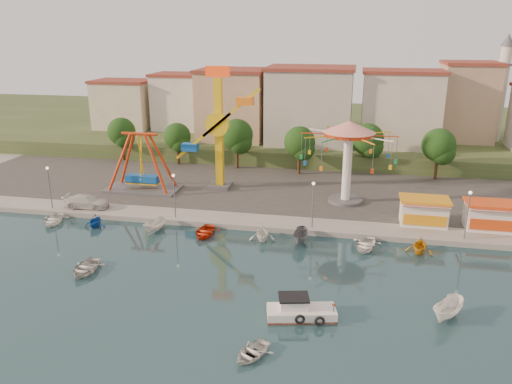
% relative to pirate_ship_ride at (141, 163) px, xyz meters
% --- Properties ---
extents(ground, '(200.00, 200.00, 0.00)m').
position_rel_pirate_ship_ride_xyz_m(ground, '(16.02, -22.16, -4.39)').
color(ground, '#16333D').
rests_on(ground, ground).
extents(quay_deck, '(200.00, 100.00, 0.60)m').
position_rel_pirate_ship_ride_xyz_m(quay_deck, '(16.02, 39.84, -4.09)').
color(quay_deck, '#9E998E').
rests_on(quay_deck, ground).
extents(asphalt_pad, '(90.00, 28.00, 0.01)m').
position_rel_pirate_ship_ride_xyz_m(asphalt_pad, '(16.02, 7.84, -3.79)').
color(asphalt_pad, '#4C4944').
rests_on(asphalt_pad, quay_deck).
extents(hill_terrace, '(200.00, 60.00, 3.00)m').
position_rel_pirate_ship_ride_xyz_m(hill_terrace, '(16.02, 44.84, -2.89)').
color(hill_terrace, '#384C26').
rests_on(hill_terrace, ground).
extents(pirate_ship_ride, '(10.00, 5.00, 8.00)m').
position_rel_pirate_ship_ride_xyz_m(pirate_ship_ride, '(0.00, 0.00, 0.00)').
color(pirate_ship_ride, '#59595E').
rests_on(pirate_ship_ride, quay_deck).
extents(kamikaze_tower, '(7.91, 3.10, 16.50)m').
position_rel_pirate_ship_ride_xyz_m(kamikaze_tower, '(10.49, 2.93, 4.03)').
color(kamikaze_tower, '#59595E').
rests_on(kamikaze_tower, quay_deck).
extents(wave_swinger, '(11.60, 11.60, 10.40)m').
position_rel_pirate_ship_ride_xyz_m(wave_swinger, '(27.37, 0.39, 3.80)').
color(wave_swinger, '#59595E').
rests_on(wave_swinger, quay_deck).
extents(booth_left, '(5.40, 3.78, 3.08)m').
position_rel_pirate_ship_ride_xyz_m(booth_left, '(36.19, -5.67, -2.23)').
color(booth_left, white).
rests_on(booth_left, quay_deck).
extents(booth_mid, '(5.40, 3.78, 3.08)m').
position_rel_pirate_ship_ride_xyz_m(booth_mid, '(43.14, -5.67, -2.23)').
color(booth_mid, white).
rests_on(booth_mid, quay_deck).
extents(lamp_post_0, '(0.14, 0.14, 5.00)m').
position_rel_pirate_ship_ride_xyz_m(lamp_post_0, '(-7.98, -9.16, -1.29)').
color(lamp_post_0, '#59595E').
rests_on(lamp_post_0, quay_deck).
extents(lamp_post_1, '(0.14, 0.14, 5.00)m').
position_rel_pirate_ship_ride_xyz_m(lamp_post_1, '(8.02, -9.16, -1.29)').
color(lamp_post_1, '#59595E').
rests_on(lamp_post_1, quay_deck).
extents(lamp_post_2, '(0.14, 0.14, 5.00)m').
position_rel_pirate_ship_ride_xyz_m(lamp_post_2, '(24.02, -9.16, -1.29)').
color(lamp_post_2, '#59595E').
rests_on(lamp_post_2, quay_deck).
extents(lamp_post_3, '(0.14, 0.14, 5.00)m').
position_rel_pirate_ship_ride_xyz_m(lamp_post_3, '(40.02, -9.16, -1.29)').
color(lamp_post_3, '#59595E').
rests_on(lamp_post_3, quay_deck).
extents(tree_0, '(4.60, 4.60, 7.19)m').
position_rel_pirate_ship_ride_xyz_m(tree_0, '(-9.98, 14.82, 1.08)').
color(tree_0, '#382314').
rests_on(tree_0, quay_deck).
extents(tree_1, '(4.35, 4.35, 6.80)m').
position_rel_pirate_ship_ride_xyz_m(tree_1, '(0.02, 14.08, 0.81)').
color(tree_1, '#382314').
rests_on(tree_1, quay_deck).
extents(tree_2, '(5.02, 5.02, 7.85)m').
position_rel_pirate_ship_ride_xyz_m(tree_2, '(10.02, 13.65, 1.52)').
color(tree_2, '#382314').
rests_on(tree_2, quay_deck).
extents(tree_3, '(4.68, 4.68, 7.32)m').
position_rel_pirate_ship_ride_xyz_m(tree_3, '(20.02, 12.20, 1.16)').
color(tree_3, '#382314').
rests_on(tree_3, quay_deck).
extents(tree_4, '(4.86, 4.86, 7.60)m').
position_rel_pirate_ship_ride_xyz_m(tree_4, '(30.02, 15.20, 1.35)').
color(tree_4, '#382314').
rests_on(tree_4, quay_deck).
extents(tree_5, '(4.83, 4.83, 7.54)m').
position_rel_pirate_ship_ride_xyz_m(tree_5, '(40.02, 13.38, 1.31)').
color(tree_5, '#382314').
rests_on(tree_5, quay_deck).
extents(building_0, '(9.26, 9.53, 11.87)m').
position_rel_pirate_ship_ride_xyz_m(building_0, '(-17.35, 23.91, 4.54)').
color(building_0, beige).
rests_on(building_0, hill_terrace).
extents(building_1, '(12.33, 9.01, 8.63)m').
position_rel_pirate_ship_ride_xyz_m(building_1, '(-5.30, 29.23, 2.92)').
color(building_1, silver).
rests_on(building_1, hill_terrace).
extents(building_2, '(11.95, 9.28, 11.23)m').
position_rel_pirate_ship_ride_xyz_m(building_2, '(7.84, 29.80, 4.22)').
color(building_2, tan).
rests_on(building_2, hill_terrace).
extents(building_3, '(12.59, 10.50, 9.20)m').
position_rel_pirate_ship_ride_xyz_m(building_3, '(21.63, 26.64, 3.20)').
color(building_3, beige).
rests_on(building_3, hill_terrace).
extents(building_4, '(10.75, 9.23, 9.24)m').
position_rel_pirate_ship_ride_xyz_m(building_4, '(35.09, 30.04, 3.22)').
color(building_4, beige).
rests_on(building_4, hill_terrace).
extents(building_5, '(12.77, 10.96, 11.21)m').
position_rel_pirate_ship_ride_xyz_m(building_5, '(48.39, 28.17, 4.21)').
color(building_5, tan).
rests_on(building_5, hill_terrace).
extents(minaret, '(2.80, 2.80, 18.00)m').
position_rel_pirate_ship_ride_xyz_m(minaret, '(52.02, 31.84, 8.15)').
color(minaret, silver).
rests_on(minaret, hill_terrace).
extents(cabin_motorboat, '(5.68, 3.18, 1.89)m').
position_rel_pirate_ship_ride_xyz_m(cabin_motorboat, '(24.70, -26.68, -3.89)').
color(cabin_motorboat, white).
rests_on(cabin_motorboat, ground).
extents(rowboat_a, '(3.17, 4.26, 0.85)m').
position_rel_pirate_ship_ride_xyz_m(rowboat_a, '(4.20, -22.95, -3.97)').
color(rowboat_a, beige).
rests_on(rowboat_a, ground).
extents(rowboat_b, '(3.51, 3.92, 0.67)m').
position_rel_pirate_ship_ride_xyz_m(rowboat_b, '(22.01, -32.28, -4.06)').
color(rowboat_b, silver).
rests_on(rowboat_b, ground).
extents(skiff, '(3.47, 4.16, 1.54)m').
position_rel_pirate_ship_ride_xyz_m(skiff, '(36.05, -24.61, -3.62)').
color(skiff, white).
rests_on(skiff, ground).
extents(van, '(5.64, 2.60, 1.60)m').
position_rel_pirate_ship_ride_xyz_m(van, '(-3.85, -8.16, -3.00)').
color(van, silver).
rests_on(van, quay_deck).
extents(moored_boat_0, '(3.78, 4.62, 0.84)m').
position_rel_pirate_ship_ride_xyz_m(moored_boat_0, '(-5.90, -12.36, -3.98)').
color(moored_boat_0, white).
rests_on(moored_boat_0, ground).
extents(moored_boat_1, '(2.73, 3.07, 1.48)m').
position_rel_pirate_ship_ride_xyz_m(moored_boat_1, '(-0.53, -12.36, -3.65)').
color(moored_boat_1, '#134FA7').
rests_on(moored_boat_1, ground).
extents(moored_boat_2, '(2.23, 3.76, 1.36)m').
position_rel_pirate_ship_ride_xyz_m(moored_boat_2, '(6.78, -12.36, -3.71)').
color(moored_boat_2, silver).
rests_on(moored_boat_2, ground).
extents(moored_boat_3, '(2.95, 4.06, 0.83)m').
position_rel_pirate_ship_ride_xyz_m(moored_boat_3, '(12.53, -12.36, -3.98)').
color(moored_boat_3, red).
rests_on(moored_boat_3, ground).
extents(moored_boat_4, '(3.33, 3.67, 1.68)m').
position_rel_pirate_ship_ride_xyz_m(moored_boat_4, '(18.98, -12.36, -3.56)').
color(moored_boat_4, white).
rests_on(moored_boat_4, ground).
extents(moored_boat_5, '(1.56, 3.82, 1.45)m').
position_rel_pirate_ship_ride_xyz_m(moored_boat_5, '(23.11, -12.36, -3.67)').
color(moored_boat_5, slate).
rests_on(moored_boat_5, ground).
extents(moored_boat_6, '(3.67, 4.64, 0.87)m').
position_rel_pirate_ship_ride_xyz_m(moored_boat_6, '(29.84, -12.36, -3.96)').
color(moored_boat_6, white).
rests_on(moored_boat_6, ground).
extents(moored_boat_7, '(3.40, 3.72, 1.67)m').
position_rel_pirate_ship_ride_xyz_m(moored_boat_7, '(35.21, -12.36, -3.56)').
color(moored_boat_7, orange).
rests_on(moored_boat_7, ground).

